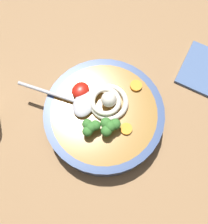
# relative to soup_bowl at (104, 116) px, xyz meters

# --- Properties ---
(table_slab) EXTENTS (1.19, 1.19, 0.04)m
(table_slab) POSITION_rel_soup_bowl_xyz_m (0.04, -0.02, -0.05)
(table_slab) COLOR #936D47
(table_slab) RESTS_ON ground
(soup_bowl) EXTENTS (0.26, 0.26, 0.05)m
(soup_bowl) POSITION_rel_soup_bowl_xyz_m (0.00, 0.00, 0.00)
(soup_bowl) COLOR #334775
(soup_bowl) RESTS_ON table_slab
(noodle_pile) EXTENTS (0.09, 0.09, 0.04)m
(noodle_pile) POSITION_rel_soup_bowl_xyz_m (-0.02, -0.01, 0.04)
(noodle_pile) COLOR silver
(noodle_pile) RESTS_ON soup_bowl
(soup_spoon) EXTENTS (0.10, 0.17, 0.02)m
(soup_spoon) POSITION_rel_soup_bowl_xyz_m (0.02, -0.05, 0.03)
(soup_spoon) COLOR #B7B7BC
(soup_spoon) RESTS_ON soup_bowl
(chili_sauce_dollop) EXTENTS (0.04, 0.04, 0.02)m
(chili_sauce_dollop) POSITION_rel_soup_bowl_xyz_m (-0.00, -0.07, 0.03)
(chili_sauce_dollop) COLOR #B2190F
(chili_sauce_dollop) RESTS_ON soup_bowl
(broccoli_floret_rear) EXTENTS (0.04, 0.04, 0.03)m
(broccoli_floret_rear) POSITION_rel_soup_bowl_xyz_m (0.05, 0.01, 0.05)
(broccoli_floret_rear) COLOR #7A9E60
(broccoli_floret_rear) RESTS_ON soup_bowl
(broccoli_floret_beside_chili) EXTENTS (0.04, 0.04, 0.03)m
(broccoli_floret_beside_chili) POSITION_rel_soup_bowl_xyz_m (0.02, 0.03, 0.05)
(broccoli_floret_beside_chili) COLOR #7A9E60
(broccoli_floret_beside_chili) RESTS_ON soup_bowl
(carrot_slice_center) EXTENTS (0.03, 0.03, 0.01)m
(carrot_slice_center) POSITION_rel_soup_bowl_xyz_m (-0.09, 0.01, 0.03)
(carrot_slice_center) COLOR orange
(carrot_slice_center) RESTS_ON soup_bowl
(carrot_slice_extra_a) EXTENTS (0.02, 0.02, 0.01)m
(carrot_slice_extra_a) POSITION_rel_soup_bowl_xyz_m (-0.00, 0.06, 0.03)
(carrot_slice_extra_a) COLOR orange
(carrot_slice_extra_a) RESTS_ON soup_bowl
(folded_napkin) EXTENTS (0.15, 0.13, 0.01)m
(folded_napkin) POSITION_rel_soup_bowl_xyz_m (-0.26, 0.10, -0.02)
(folded_napkin) COLOR #4C6693
(folded_napkin) RESTS_ON table_slab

